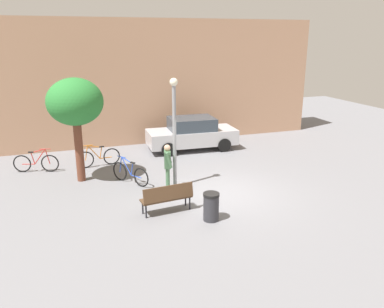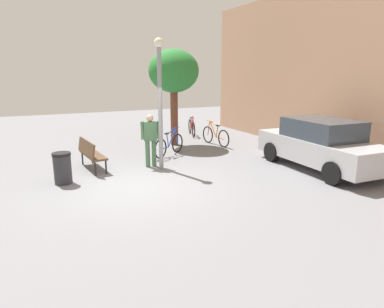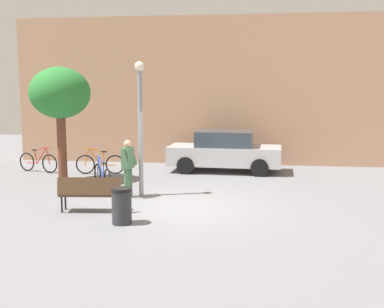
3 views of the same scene
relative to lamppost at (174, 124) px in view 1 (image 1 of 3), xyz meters
name	(u,v)px [view 1 (image 1 of 3)]	position (x,y,z in m)	size (l,w,h in m)	color
ground_plane	(221,193)	(1.33, -1.14, -2.32)	(36.00, 36.00, 0.00)	slate
building_facade	(159,80)	(1.33, 7.14, 0.71)	(16.31, 2.00, 6.07)	tan
lamppost	(174,124)	(0.00, 0.00, 0.00)	(0.28, 0.28, 3.90)	gray
person_by_lamppost	(168,164)	(-0.33, -0.22, -1.36)	(0.39, 0.63, 1.67)	#47704C
park_bench	(167,196)	(-0.85, -2.00, -1.78)	(1.64, 0.64, 0.92)	#513823
plaza_tree	(75,103)	(-3.16, 1.78, 0.61)	(2.01, 2.01, 3.85)	brown
bicycle_red	(36,163)	(-4.78, 3.36, -1.94)	(1.75, 0.57, 0.97)	black
bicycle_blue	(130,173)	(-1.47, 0.87, -1.94)	(1.07, 1.52, 0.97)	black
bicycle_orange	(98,157)	(-2.35, 3.27, -1.94)	(1.80, 0.26, 0.97)	black
parked_car_silver	(192,134)	(2.17, 4.41, -1.55)	(4.28, 1.98, 1.55)	#B7B7BC
trash_bin	(211,207)	(0.24, -2.91, -1.89)	(0.48, 0.48, 0.85)	#2D2D33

